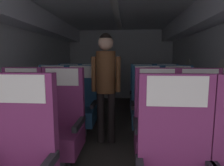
% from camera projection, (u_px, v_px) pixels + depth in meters
% --- Properties ---
extents(ground, '(3.53, 6.43, 0.02)m').
position_uv_depth(ground, '(113.00, 138.00, 2.96)').
color(ground, '#3D3833').
extents(fuselage_shell, '(3.41, 6.08, 2.22)m').
position_uv_depth(fuselage_shell, '(114.00, 38.00, 3.00)').
color(fuselage_shell, silver).
rests_on(fuselage_shell, ground).
extents(seat_b_left_window, '(0.51, 0.48, 1.16)m').
position_uv_depth(seat_b_left_window, '(20.00, 125.00, 2.13)').
color(seat_b_left_window, '#38383D').
rests_on(seat_b_left_window, ground).
extents(seat_b_left_aisle, '(0.51, 0.48, 1.16)m').
position_uv_depth(seat_b_left_aisle, '(61.00, 127.00, 2.09)').
color(seat_b_left_aisle, '#38383D').
rests_on(seat_b_left_aisle, ground).
extents(seat_b_right_aisle, '(0.51, 0.48, 1.16)m').
position_uv_depth(seat_b_right_aisle, '(200.00, 130.00, 1.99)').
color(seat_b_right_aisle, '#38383D').
rests_on(seat_b_right_aisle, ground).
extents(seat_b_right_window, '(0.51, 0.48, 1.16)m').
position_uv_depth(seat_b_right_window, '(157.00, 129.00, 2.02)').
color(seat_b_right_window, '#38383D').
rests_on(seat_b_right_window, ground).
extents(seat_c_left_window, '(0.51, 0.48, 1.16)m').
position_uv_depth(seat_c_left_window, '(52.00, 106.00, 3.02)').
color(seat_c_left_window, '#38383D').
rests_on(seat_c_left_window, ground).
extents(seat_c_left_aisle, '(0.51, 0.48, 1.16)m').
position_uv_depth(seat_c_left_aisle, '(81.00, 107.00, 2.96)').
color(seat_c_left_aisle, '#38383D').
rests_on(seat_c_left_aisle, ground).
extents(seat_c_right_aisle, '(0.51, 0.48, 1.16)m').
position_uv_depth(seat_c_right_aisle, '(178.00, 109.00, 2.85)').
color(seat_c_right_aisle, '#38383D').
rests_on(seat_c_right_aisle, ground).
extents(seat_c_right_window, '(0.51, 0.48, 1.16)m').
position_uv_depth(seat_c_right_window, '(147.00, 108.00, 2.88)').
color(seat_c_right_window, '#38383D').
rests_on(seat_c_right_window, ground).
extents(seat_d_left_window, '(0.51, 0.48, 1.16)m').
position_uv_depth(seat_d_left_window, '(69.00, 96.00, 3.88)').
color(seat_d_left_window, '#38383D').
rests_on(seat_d_left_window, ground).
extents(seat_d_left_aisle, '(0.51, 0.48, 1.16)m').
position_uv_depth(seat_d_left_aisle, '(91.00, 96.00, 3.85)').
color(seat_d_left_aisle, '#38383D').
rests_on(seat_d_left_aisle, ground).
extents(seat_d_right_aisle, '(0.51, 0.48, 1.16)m').
position_uv_depth(seat_d_right_aisle, '(166.00, 97.00, 3.72)').
color(seat_d_right_aisle, '#38383D').
rests_on(seat_d_right_aisle, ground).
extents(seat_d_right_window, '(0.51, 0.48, 1.16)m').
position_uv_depth(seat_d_right_window, '(142.00, 97.00, 3.76)').
color(seat_d_right_window, '#38383D').
rests_on(seat_d_right_window, ground).
extents(flight_attendant, '(0.43, 0.28, 1.63)m').
position_uv_depth(flight_attendant, '(106.00, 77.00, 2.66)').
color(flight_attendant, black).
rests_on(flight_attendant, ground).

